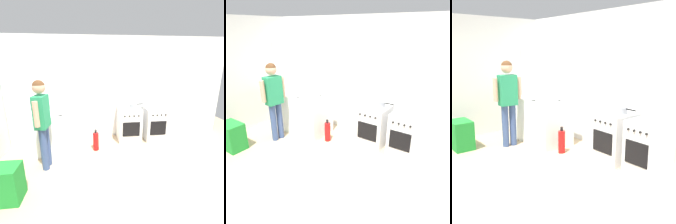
# 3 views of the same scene
# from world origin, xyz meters

# --- Properties ---
(ground_plane) EXTENTS (8.00, 8.00, 0.00)m
(ground_plane) POSITION_xyz_m (0.00, 0.00, 0.00)
(ground_plane) COLOR tan
(back_wall) EXTENTS (6.00, 0.10, 2.60)m
(back_wall) POSITION_xyz_m (0.00, 1.95, 1.30)
(back_wall) COLOR white
(back_wall) RESTS_ON ground
(side_wall_left) EXTENTS (0.10, 3.10, 2.60)m
(side_wall_left) POSITION_xyz_m (-2.60, 0.40, 1.30)
(side_wall_left) COLOR white
(side_wall_left) RESTS_ON ground
(counter_unit) EXTENTS (1.30, 0.70, 0.90)m
(counter_unit) POSITION_xyz_m (-1.35, 1.20, 0.45)
(counter_unit) COLOR white
(counter_unit) RESTS_ON ground
(oven_left) EXTENTS (0.56, 0.62, 0.85)m
(oven_left) POSITION_xyz_m (0.35, 1.58, 0.43)
(oven_left) COLOR white
(oven_left) RESTS_ON ground
(oven_right) EXTENTS (0.53, 0.62, 0.85)m
(oven_right) POSITION_xyz_m (1.03, 1.58, 0.43)
(oven_right) COLOR white
(oven_right) RESTS_ON ground
(pot) EXTENTS (0.36, 0.18, 0.11)m
(pot) POSITION_xyz_m (0.46, 1.61, 0.91)
(pot) COLOR gray
(pot) RESTS_ON oven_left
(knife_utility) EXTENTS (0.25, 0.04, 0.01)m
(knife_utility) POSITION_xyz_m (-0.89, 1.37, 0.90)
(knife_utility) COLOR silver
(knife_utility) RESTS_ON counter_unit
(knife_paring) EXTENTS (0.21, 0.09, 0.01)m
(knife_paring) POSITION_xyz_m (-1.24, 0.98, 0.91)
(knife_paring) COLOR silver
(knife_paring) RESTS_ON counter_unit
(person) EXTENTS (0.23, 0.57, 1.69)m
(person) POSITION_xyz_m (-1.49, 0.53, 1.02)
(person) COLOR #384C7A
(person) RESTS_ON ground
(fire_extinguisher) EXTENTS (0.13, 0.13, 0.50)m
(fire_extinguisher) POSITION_xyz_m (-0.52, 1.10, 0.22)
(fire_extinguisher) COLOR red
(fire_extinguisher) RESTS_ON ground
(recycling_crate_lower) EXTENTS (0.52, 0.36, 0.28)m
(recycling_crate_lower) POSITION_xyz_m (-1.92, -0.29, 0.14)
(recycling_crate_lower) COLOR #1E842D
(recycling_crate_lower) RESTS_ON ground
(recycling_crate_upper) EXTENTS (0.52, 0.36, 0.28)m
(recycling_crate_upper) POSITION_xyz_m (-1.92, -0.29, 0.42)
(recycling_crate_upper) COLOR #1E842D
(recycling_crate_upper) RESTS_ON recycling_crate_lower
(larder_cabinet) EXTENTS (0.48, 0.44, 2.00)m
(larder_cabinet) POSITION_xyz_m (-2.30, 1.68, 1.00)
(larder_cabinet) COLOR white
(larder_cabinet) RESTS_ON ground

